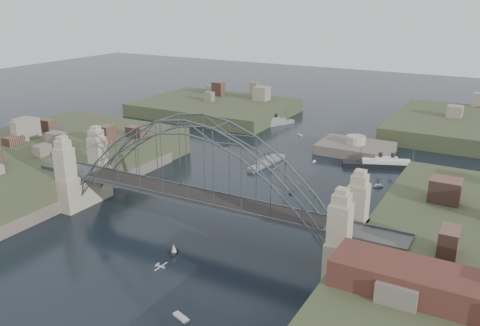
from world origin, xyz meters
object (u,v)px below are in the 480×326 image
Objects in this scene: fort_island at (355,154)px; bridge at (196,177)px; naval_cruiser_near at (267,162)px; wharf_shed at (406,278)px; naval_cruiser_far at (274,123)px; ocean_liner at (386,165)px.

bridge is at bearing -99.73° from fort_island.
fort_island is at bearing 51.42° from naval_cruiser_near.
bridge is 4.20× the size of wharf_shed.
bridge is 3.82× the size of fort_island.
bridge is 5.10× the size of naval_cruiser_far.
ocean_liner is at bearing 24.97° from naval_cruiser_near.
ocean_liner reaches higher than naval_cruiser_near.
ocean_liner is at bearing 68.52° from bridge.
ocean_liner is (30.79, 14.34, 0.14)m from naval_cruiser_near.
naval_cruiser_far is at bearing 153.28° from fort_island.
naval_cruiser_far is (-36.92, 18.59, 1.26)m from fort_island.
bridge reaches higher than fort_island.
wharf_shed is 1.21× the size of naval_cruiser_far.
naval_cruiser_near is at bearing -67.02° from naval_cruiser_far.
ocean_liner is at bearing 105.14° from wharf_shed.
fort_island is 1.31× the size of naval_cruiser_near.
naval_cruiser_far is at bearing 112.98° from naval_cruiser_near.
wharf_shed is (44.00, -14.00, -2.32)m from bridge.
bridge is 72.14m from fort_island.
fort_island is at bearing 80.27° from bridge.
naval_cruiser_far is 56.23m from ocean_liner.
bridge is 66.08m from ocean_liner.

